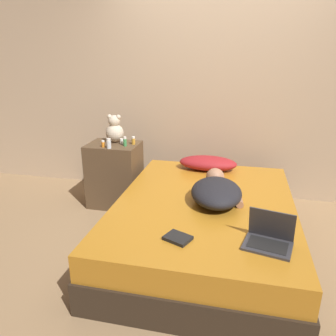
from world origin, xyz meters
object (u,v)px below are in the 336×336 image
(pillow, at_px, (208,163))
(person_lying, at_px, (217,191))
(bottle_green, at_px, (125,142))
(bottle_clear, at_px, (109,144))
(bottle_amber, at_px, (133,141))
(laptop, at_px, (269,238))
(bottle_white, at_px, (122,141))
(bottle_orange, at_px, (103,144))
(teddy_bear, at_px, (115,130))
(book, at_px, (178,238))

(pillow, relative_size, person_lying, 0.81)
(person_lying, relative_size, bottle_green, 7.54)
(person_lying, relative_size, bottle_clear, 7.23)
(bottle_amber, bearing_deg, laptop, -43.77)
(bottle_white, bearing_deg, person_lying, -31.39)
(bottle_green, height_order, bottle_orange, bottle_green)
(laptop, distance_m, bottle_clear, 1.92)
(teddy_bear, xyz_separation_m, bottle_white, (0.11, -0.08, -0.10))
(person_lying, xyz_separation_m, teddy_bear, (-1.20, 0.74, 0.30))
(person_lying, xyz_separation_m, bottle_green, (-1.03, 0.60, 0.22))
(bottle_orange, height_order, book, bottle_orange)
(pillow, height_order, book, pillow)
(teddy_bear, distance_m, bottle_green, 0.24)
(bottle_green, distance_m, bottle_clear, 0.18)
(bottle_amber, distance_m, bottle_clear, 0.29)
(bottle_amber, relative_size, bottle_clear, 0.82)
(book, bearing_deg, bottle_white, 123.34)
(person_lying, relative_size, bottle_white, 12.70)
(pillow, distance_m, bottle_green, 0.92)
(pillow, bearing_deg, bottle_amber, -174.03)
(bottle_white, bearing_deg, teddy_bear, 144.22)
(laptop, height_order, bottle_white, bottle_white)
(bottle_white, distance_m, book, 1.64)
(bottle_amber, relative_size, bottle_orange, 1.21)
(teddy_bear, bearing_deg, laptop, -40.46)
(bottle_white, bearing_deg, pillow, 6.42)
(pillow, distance_m, book, 1.46)
(bottle_green, bearing_deg, person_lying, -30.18)
(bottle_amber, bearing_deg, book, -60.95)
(bottle_clear, bearing_deg, bottle_white, 69.12)
(teddy_bear, bearing_deg, bottle_clear, -82.52)
(laptop, xyz_separation_m, book, (-0.60, -0.07, -0.04))
(bottle_green, bearing_deg, bottle_orange, -157.55)
(bottle_amber, relative_size, book, 0.41)
(bottle_green, xyz_separation_m, bottle_white, (-0.06, 0.07, -0.02))
(bottle_amber, relative_size, bottle_white, 1.44)
(bottle_clear, distance_m, bottle_orange, 0.09)
(person_lying, distance_m, bottle_amber, 1.20)
(pillow, relative_size, bottle_amber, 7.19)
(laptop, height_order, bottle_orange, bottle_orange)
(bottle_amber, relative_size, bottle_green, 0.85)
(pillow, bearing_deg, bottle_white, -173.58)
(laptop, relative_size, bottle_amber, 4.02)
(person_lying, xyz_separation_m, bottle_clear, (-1.16, 0.48, 0.22))
(bottle_green, bearing_deg, laptop, -40.45)
(bottle_green, bearing_deg, pillow, 11.17)
(laptop, xyz_separation_m, teddy_bear, (-1.59, 1.36, 0.34))
(laptop, distance_m, book, 0.60)
(laptop, relative_size, bottle_green, 3.43)
(person_lying, relative_size, book, 3.61)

